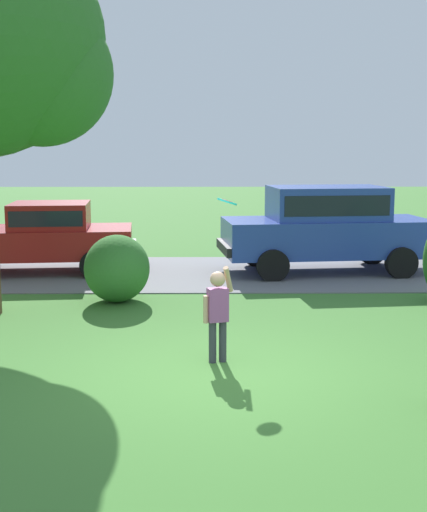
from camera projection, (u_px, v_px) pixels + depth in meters
The scene contains 7 objects.
ground_plane at pixel (213, 374), 8.89m from camera, with size 80.00×80.00×0.00m, color #3D752D.
driveway_strip at pixel (210, 273), 15.82m from camera, with size 28.00×4.40×0.02m, color slate.
shrub_near_tree at pixel (117, 268), 12.90m from camera, with size 1.18×1.41×1.22m.
parked_sedan at pixel (41, 235), 15.84m from camera, with size 4.55×2.40×1.56m.
parked_suv at pixel (326, 225), 15.79m from camera, with size 4.87×2.47×1.92m.
child_thrower at pixel (218, 309), 9.26m from camera, with size 0.41×0.35×1.29m.
frisbee at pixel (227, 202), 9.66m from camera, with size 0.28×0.28×0.12m.
Camera 1 is at (-0.08, -8.55, 2.83)m, focal length 49.97 mm.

